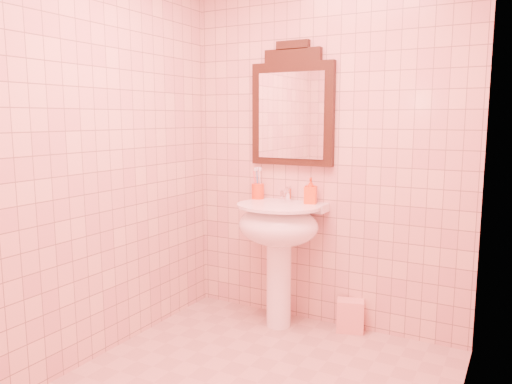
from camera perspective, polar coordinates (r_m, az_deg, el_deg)
The scene contains 7 objects.
back_wall at distance 3.44m, azimuth 7.86°, elevation 5.16°, with size 2.00×0.02×2.50m, color beige.
pedestal_sink at distance 3.41m, azimuth 2.60°, elevation -4.79°, with size 0.58×0.58×0.86m.
faucet at distance 3.48m, azimuth 3.61°, elevation -0.19°, with size 0.04×0.16×0.11m.
mirror at distance 3.50m, azimuth 4.16°, elevation 9.49°, with size 0.61×0.06×0.85m.
toothbrush_cup at distance 3.60m, azimuth 0.21°, elevation 0.10°, with size 0.09×0.09×0.21m.
soap_dispenser at distance 3.41m, azimuth 6.26°, elevation 0.14°, with size 0.08×0.08×0.18m, color #E14312.
towel at distance 3.56m, azimuth 10.73°, elevation -13.72°, with size 0.18×0.12×0.22m, color pink.
Camera 1 is at (1.22, -2.11, 1.44)m, focal length 35.00 mm.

